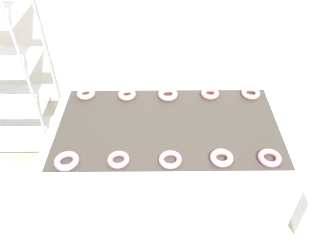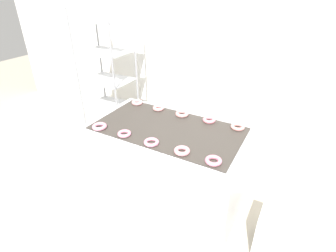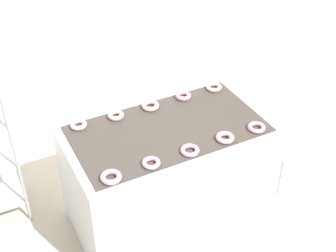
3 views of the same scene
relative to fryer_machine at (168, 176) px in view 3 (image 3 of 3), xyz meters
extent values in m
cube|color=silver|center=(0.00, 0.00, 0.00)|extent=(1.46, 0.83, 0.90)
cube|color=#38332D|center=(0.00, 0.00, 0.45)|extent=(1.35, 0.73, 0.01)
cube|color=#262628|center=(0.40, -0.38, 0.18)|extent=(0.12, 0.07, 0.10)
cylinder|color=gray|center=(-1.01, 0.48, 0.46)|extent=(0.02, 0.02, 1.82)
cube|color=silver|center=(1.08, -0.05, -0.26)|extent=(0.28, 0.35, 0.39)
torus|color=#D18297|center=(-0.55, -0.31, 0.47)|extent=(0.13, 0.13, 0.03)
torus|color=pink|center=(-0.27, -0.30, 0.47)|extent=(0.12, 0.12, 0.03)
torus|color=pink|center=(0.01, -0.30, 0.47)|extent=(0.13, 0.13, 0.03)
torus|color=pink|center=(0.29, -0.29, 0.47)|extent=(0.13, 0.13, 0.03)
torus|color=pink|center=(0.55, -0.29, 0.47)|extent=(0.13, 0.13, 0.03)
torus|color=pink|center=(-0.56, 0.31, 0.47)|extent=(0.12, 0.12, 0.03)
torus|color=#D68D8C|center=(-0.28, 0.29, 0.47)|extent=(0.12, 0.12, 0.03)
torus|color=#D38B89|center=(0.00, 0.29, 0.47)|extent=(0.13, 0.13, 0.04)
torus|color=pink|center=(0.29, 0.30, 0.47)|extent=(0.12, 0.12, 0.03)
torus|color=pink|center=(0.56, 0.30, 0.47)|extent=(0.13, 0.13, 0.03)
camera|label=1|loc=(-0.02, -1.50, 1.78)|focal=35.00mm
camera|label=2|loc=(1.01, -1.84, 1.65)|focal=28.00mm
camera|label=3|loc=(-1.21, -2.36, 2.43)|focal=50.00mm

